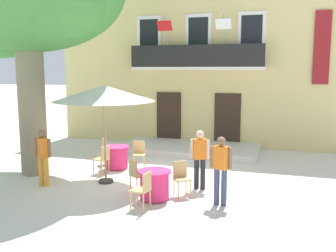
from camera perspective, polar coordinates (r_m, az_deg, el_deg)
The scene contains 15 objects.
ground_plane at distance 12.06m, azimuth -0.40°, elevation -7.40°, with size 120.00×120.00×0.00m, color silver.
building_facade at distance 18.41m, azimuth 5.96°, elevation 9.83°, with size 13.00×5.09×7.50m.
entrance_step_platform at distance 15.45m, azimuth 3.26°, elevation -3.39°, with size 5.53×2.74×0.25m, color silver.
cafe_table_near_tree at distance 9.80m, azimuth -2.03°, elevation -8.76°, with size 0.86×0.86×0.76m.
cafe_chair_near_tree_0 at distance 10.05m, azimuth 2.00°, elevation -7.51°, with size 0.56×0.56×0.91m.
cafe_chair_near_tree_1 at distance 10.33m, azimuth -4.74°, elevation -7.09°, with size 0.56×0.56×0.91m.
cafe_chair_near_tree_2 at distance 9.09m, azimuth -3.74°, elevation -9.26°, with size 0.45×0.45×0.91m.
cafe_table_middle at distance 12.88m, azimuth -7.71°, elevation -4.64°, with size 0.86×0.86×0.76m.
cafe_chair_middle_0 at distance 12.87m, azimuth -4.36°, elevation -3.96°, with size 0.51×0.51×0.91m.
cafe_chair_middle_1 at distance 13.52m, azimuth -9.07°, elevation -3.45°, with size 0.57×0.57×0.91m.
cafe_chair_middle_2 at distance 12.25m, azimuth -9.74°, elevation -4.70°, with size 0.49×0.49×0.91m.
cafe_umbrella at distance 11.01m, azimuth -9.60°, elevation 4.79°, with size 2.90×2.90×2.85m.
pedestrian_near_entrance at distance 10.53m, azimuth 4.79°, elevation -4.54°, with size 0.53×0.35×1.65m.
pedestrian_mid_plaza at distance 11.31m, azimuth -18.22°, elevation -4.09°, with size 0.53×0.38×1.63m.
pedestrian_by_tree at distance 9.34m, azimuth 7.90°, elevation -6.07°, with size 0.53×0.34×1.70m.
Camera 1 is at (3.55, -11.04, 3.29)m, focal length 40.69 mm.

